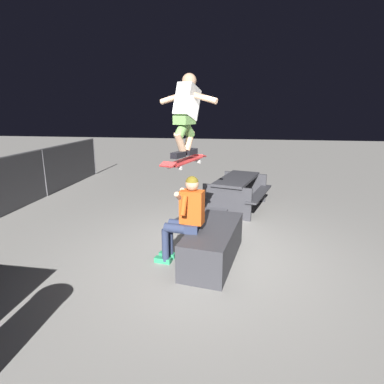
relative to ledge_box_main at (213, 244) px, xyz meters
The scene contains 7 objects.
ground_plane 0.31m from the ledge_box_main, 68.95° to the left, with size 40.00×40.00×0.00m, color gray.
ledge_box_main is the anchor object (origin of this frame).
person_sitting_on_ledge 0.68m from the ledge_box_main, 110.68° to the left, with size 0.60×0.78×1.39m.
skateboard 1.40m from the ledge_box_main, 110.86° to the left, with size 1.03×0.53×0.13m.
skater_airborne 2.05m from the ledge_box_main, 104.83° to the left, with size 0.63×0.86×1.12m.
kicker_ramp 1.79m from the ledge_box_main, 11.66° to the left, with size 1.16×1.10×0.31m.
picnic_table_back 2.78m from the ledge_box_main, ahead, with size 2.00×1.75×0.75m.
Camera 1 is at (-4.52, -0.45, 2.33)m, focal length 29.01 mm.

